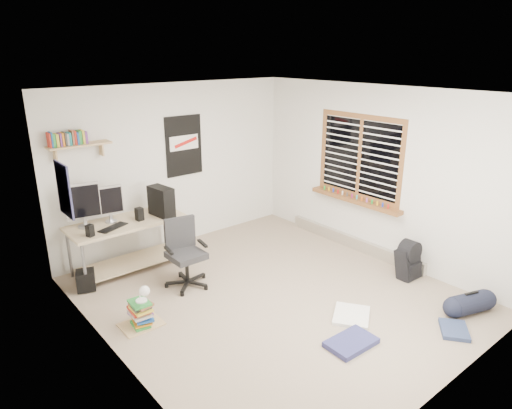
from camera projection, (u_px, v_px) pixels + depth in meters
floor at (272, 296)px, 5.76m from camera, size 4.00×4.50×0.01m
ceiling at (275, 92)px, 4.96m from camera, size 4.00×4.50×0.01m
back_wall at (176, 166)px, 7.00m from camera, size 4.00×0.01×2.50m
left_wall at (109, 246)px, 4.15m from camera, size 0.01×4.50×2.50m
right_wall at (377, 174)px, 6.57m from camera, size 0.01×4.50×2.50m
desk at (129, 245)px, 6.35m from camera, size 1.60×0.79×0.71m
monitor_left at (84, 211)px, 5.95m from camera, size 0.45×0.19×0.48m
monitor_right at (110, 209)px, 6.14m from camera, size 0.37×0.14×0.39m
pc_tower at (161, 202)px, 6.39m from camera, size 0.24×0.42×0.42m
keyboard at (113, 228)px, 6.00m from camera, size 0.44×0.30×0.02m
speaker_left at (90, 231)px, 5.70m from camera, size 0.10×0.10×0.16m
speaker_right at (139, 214)px, 6.24m from camera, size 0.10×0.10×0.19m
office_chair at (186, 251)px, 5.85m from camera, size 0.68×0.68×0.90m
wall_shelf at (79, 145)px, 5.87m from camera, size 0.80×0.22×0.24m
poster_back_wall at (184, 146)px, 6.98m from camera, size 0.62×0.03×0.92m
poster_left_wall at (64, 190)px, 4.95m from camera, size 0.02×0.42×0.60m
window at (359, 157)px, 6.69m from camera, size 0.10×1.50×1.26m
baseboard_heater at (353, 242)px, 7.13m from camera, size 0.08×2.50×0.18m
backpack at (408, 263)px, 6.17m from camera, size 0.33×0.27×0.43m
duffel_bag at (470, 302)px, 5.34m from camera, size 0.31×0.31×0.49m
tshirt at (351, 316)px, 5.29m from camera, size 0.61×0.59×0.04m
jeans_a at (351, 342)px, 4.78m from camera, size 0.54×0.36×0.06m
jeans_b at (454, 330)px, 5.01m from camera, size 0.47×0.45×0.05m
book_stack at (140, 313)px, 5.10m from camera, size 0.49×0.41×0.32m
desk_lamp at (141, 295)px, 5.02m from camera, size 0.17×0.24×0.21m
subwoofer at (86, 280)px, 5.85m from camera, size 0.29×0.29×0.25m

